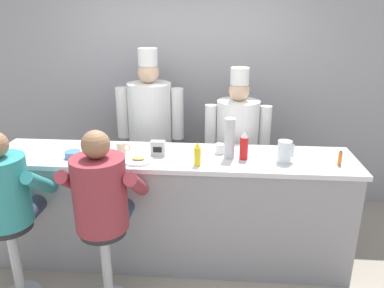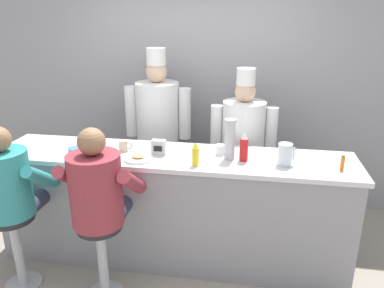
{
  "view_description": "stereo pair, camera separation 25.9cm",
  "coord_description": "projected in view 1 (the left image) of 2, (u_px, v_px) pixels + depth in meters",
  "views": [
    {
      "loc": [
        0.43,
        -2.68,
        2.2
      ],
      "look_at": [
        0.19,
        0.3,
        1.15
      ],
      "focal_mm": 35.0,
      "sensor_mm": 36.0,
      "label": 1
    },
    {
      "loc": [
        0.69,
        -2.64,
        2.2
      ],
      "look_at": [
        0.19,
        0.3,
        1.15
      ],
      "focal_mm": 35.0,
      "sensor_mm": 36.0,
      "label": 2
    }
  ],
  "objects": [
    {
      "name": "cook_in_whites_near",
      "position": [
        150.0,
        127.0,
        4.07
      ],
      "size": [
        0.73,
        0.47,
        1.86
      ],
      "color": "#232328",
      "rests_on": "ground_plane"
    },
    {
      "name": "diner_seated_teal",
      "position": [
        6.0,
        196.0,
        2.83
      ],
      "size": [
        0.57,
        0.57,
        1.41
      ],
      "color": "#B2B5BA",
      "rests_on": "ground_plane"
    },
    {
      "name": "mustard_bottle_yellow",
      "position": [
        197.0,
        155.0,
        3.0
      ],
      "size": [
        0.06,
        0.06,
        0.2
      ],
      "color": "yellow",
      "rests_on": "diner_counter"
    },
    {
      "name": "hot_sauce_bottle_orange",
      "position": [
        340.0,
        158.0,
        3.02
      ],
      "size": [
        0.03,
        0.03,
        0.12
      ],
      "color": "orange",
      "rests_on": "diner_counter"
    },
    {
      "name": "wall_back",
      "position": [
        185.0,
        90.0,
        4.37
      ],
      "size": [
        10.0,
        0.06,
        2.7
      ],
      "color": "#99999E",
      "rests_on": "ground_plane"
    },
    {
      "name": "cup_stack_steel",
      "position": [
        230.0,
        138.0,
        3.14
      ],
      "size": [
        0.09,
        0.09,
        0.35
      ],
      "color": "#B7BABF",
      "rests_on": "diner_counter"
    },
    {
      "name": "diner_seated_maroon",
      "position": [
        102.0,
        198.0,
        2.77
      ],
      "size": [
        0.6,
        0.59,
        1.44
      ],
      "color": "#B2B5BA",
      "rests_on": "ground_plane"
    },
    {
      "name": "cereal_bowl",
      "position": [
        73.0,
        154.0,
        3.18
      ],
      "size": [
        0.13,
        0.13,
        0.06
      ],
      "color": "#4C7FB7",
      "rests_on": "diner_counter"
    },
    {
      "name": "cook_in_whites_far",
      "position": [
        237.0,
        143.0,
        3.85
      ],
      "size": [
        0.67,
        0.43,
        1.71
      ],
      "color": "#232328",
      "rests_on": "ground_plane"
    },
    {
      "name": "coffee_mug_tan",
      "position": [
        121.0,
        148.0,
        3.28
      ],
      "size": [
        0.13,
        0.08,
        0.1
      ],
      "color": "beige",
      "rests_on": "diner_counter"
    },
    {
      "name": "diner_counter",
      "position": [
        172.0,
        208.0,
        3.42
      ],
      "size": [
        3.17,
        0.66,
        1.03
      ],
      "color": "gray",
      "rests_on": "ground_plane"
    },
    {
      "name": "coffee_mug_white",
      "position": [
        220.0,
        149.0,
        3.27
      ],
      "size": [
        0.12,
        0.08,
        0.09
      ],
      "color": "white",
      "rests_on": "diner_counter"
    },
    {
      "name": "ketchup_bottle_red",
      "position": [
        244.0,
        146.0,
        3.13
      ],
      "size": [
        0.07,
        0.07,
        0.25
      ],
      "color": "red",
      "rests_on": "diner_counter"
    },
    {
      "name": "water_pitcher_clear",
      "position": [
        284.0,
        152.0,
        3.07
      ],
      "size": [
        0.13,
        0.12,
        0.18
      ],
      "color": "silver",
      "rests_on": "diner_counter"
    },
    {
      "name": "breakfast_plate",
      "position": [
        138.0,
        160.0,
        3.11
      ],
      "size": [
        0.24,
        0.24,
        0.05
      ],
      "color": "white",
      "rests_on": "diner_counter"
    },
    {
      "name": "ground_plane",
      "position": [
        168.0,
        278.0,
        3.28
      ],
      "size": [
        20.0,
        20.0,
        0.0
      ],
      "primitive_type": "plane",
      "color": "#9E9384"
    },
    {
      "name": "napkin_dispenser_chrome",
      "position": [
        158.0,
        148.0,
        3.22
      ],
      "size": [
        0.12,
        0.07,
        0.13
      ],
      "color": "silver",
      "rests_on": "diner_counter"
    }
  ]
}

